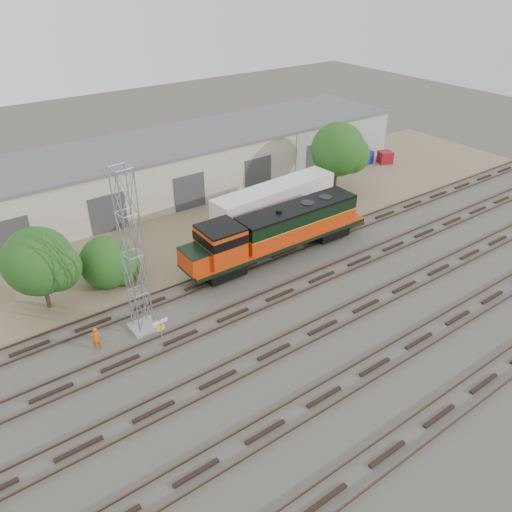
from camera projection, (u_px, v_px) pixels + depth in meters
ground at (293, 306)px, 34.47m from camera, size 140.00×140.00×0.00m
dirt_strip at (188, 225)px, 44.93m from camera, size 80.00×16.00×0.02m
tracks at (323, 327)px, 32.34m from camera, size 80.00×20.40×0.28m
warehouse at (147, 171)px, 49.17m from camera, size 58.40×10.40×5.30m
locomotive at (275, 232)px, 38.99m from camera, size 16.54×2.90×3.98m
signal_tower at (133, 257)px, 29.68m from camera, size 1.62×1.62×11.01m
sign_post at (161, 329)px, 29.66m from camera, size 0.98×0.12×2.40m
worker at (96, 338)px, 30.31m from camera, size 0.59×0.40×1.59m
semi_trailer at (277, 200)px, 43.98m from camera, size 12.49×3.39×3.80m
dumpster_blue at (364, 157)px, 58.30m from camera, size 1.61×1.51×1.50m
dumpster_red at (385, 157)px, 58.36m from camera, size 1.93×1.87×1.40m
tree_west at (43, 263)px, 32.51m from camera, size 4.82×4.59×6.00m
tree_mid at (110, 264)px, 36.18m from camera, size 4.11×3.92×3.92m
tree_east at (341, 151)px, 49.18m from camera, size 5.59×5.32×7.19m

